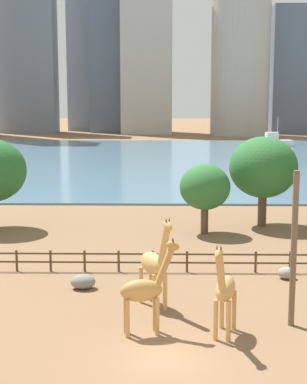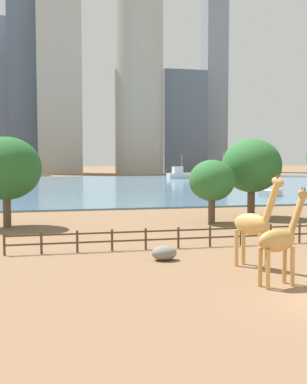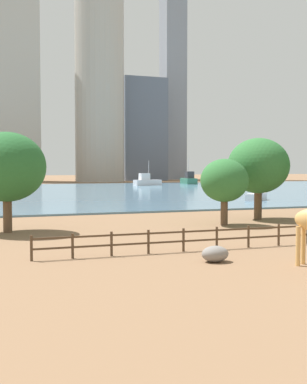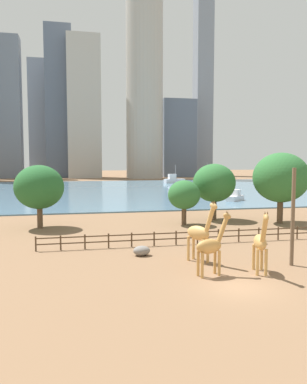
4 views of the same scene
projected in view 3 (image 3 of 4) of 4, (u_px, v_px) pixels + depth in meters
ground_plane at (69, 192)px, 92.33m from camera, size 400.00×400.00×0.00m
harbor_water at (72, 192)px, 89.50m from camera, size 180.00×86.00×0.20m
boulder_near_fence at (215, 254)px, 23.72m from camera, size 1.38×1.07×0.80m
enclosure_fence at (254, 234)px, 28.09m from camera, size 26.12×0.14×1.30m
tree_center_broad at (258, 166)px, 42.92m from camera, size 5.49×5.49×7.29m
tree_right_tall at (224, 181)px, 38.69m from camera, size 3.87×3.87×5.37m
tree_left_small at (7, 167)px, 34.26m from camera, size 5.54×5.54×7.20m
boat_ferry at (147, 181)px, 120.40m from camera, size 7.16×3.42×6.19m
boat_sailboat at (189, 180)px, 130.64m from camera, size 3.81×8.05×6.97m
boat_tug at (257, 195)px, 65.63m from camera, size 4.58×4.35×2.05m
skyline_tower_needle at (16, 87)px, 157.65m from camera, size 14.56×14.34×62.38m
skyline_block_central at (99, 43)px, 156.51m from camera, size 16.08×16.08×90.50m
skyline_block_left at (141, 130)px, 175.20m from camera, size 15.91×14.39×36.46m
skyline_tower_far at (173, 59)px, 187.97m from camera, size 8.38×8.66×93.83m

